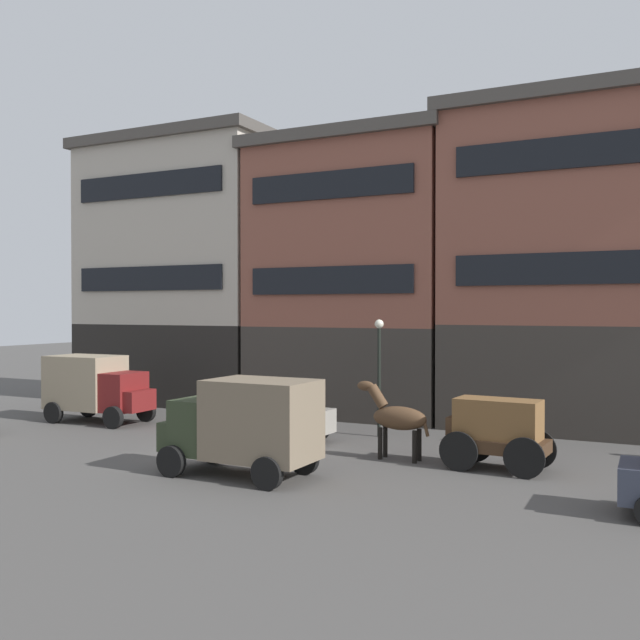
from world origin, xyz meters
The scene contains 11 objects.
ground_plane centered at (0.00, 0.00, 0.00)m, with size 120.00×120.00×0.00m, color #4C4947.
building_far_left centered at (-9.34, 10.34, 6.39)m, with size 10.05×6.57×12.71m.
building_center_left centered at (-0.22, 10.34, 5.93)m, with size 8.90×6.57×11.78m.
building_center_right centered at (9.12, 10.34, 6.18)m, with size 10.49×6.57×12.29m.
cargo_wagon centered at (7.65, 1.66, 1.15)m, with size 2.99×1.67×1.98m.
draft_horse centered at (4.70, 1.67, 1.27)m, with size 2.35×0.70×2.30m.
delivery_truck_near centered at (1.77, -2.17, 1.42)m, with size 4.38×2.19×2.62m.
delivery_truck_far centered at (-8.38, 3.00, 1.42)m, with size 4.38×2.19×2.62m.
sedan_light centered at (-0.04, 2.77, 0.91)m, with size 3.76×1.99×1.83m.
streetlamp_curbside centered at (2.81, 5.01, 2.67)m, with size 0.32×0.32×4.12m.
fire_hydrant_curbside centered at (6.15, 5.41, 0.43)m, with size 0.24×0.24×0.83m.
Camera 1 is at (12.13, -18.33, 4.50)m, focal length 40.20 mm.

